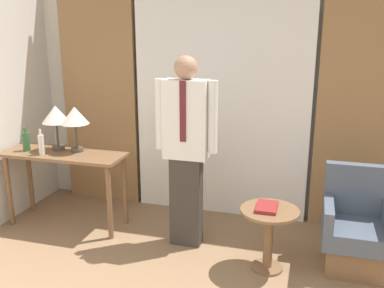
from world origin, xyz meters
TOP-DOWN VIEW (x-y plane):
  - wall_back at (0.00, 3.11)m, footprint 10.00×0.06m
  - curtain_sheer_center at (0.00, 2.98)m, footprint 1.88×0.06m
  - curtain_drape_left at (-1.43, 2.98)m, footprint 0.89×0.06m
  - curtain_drape_right at (1.43, 2.98)m, footprint 0.89×0.06m
  - desk at (-1.46, 2.23)m, footprint 1.27×0.48m
  - table_lamp_left at (-1.57, 2.30)m, footprint 0.28×0.28m
  - table_lamp_right at (-1.35, 2.30)m, footprint 0.28×0.28m
  - bottle_near_edge at (-1.63, 2.10)m, footprint 0.06×0.06m
  - bottle_by_lamp at (-1.87, 2.18)m, footprint 0.07×0.07m
  - person at (-0.14, 2.17)m, footprint 0.58×0.21m
  - armchair at (1.38, 2.17)m, footprint 0.57×0.57m
  - side_table at (0.66, 1.92)m, footprint 0.50×0.50m
  - book at (0.64, 1.92)m, footprint 0.17×0.26m

SIDE VIEW (x-z plane):
  - armchair at x=1.38m, z-range -0.11..0.77m
  - side_table at x=0.66m, z-range 0.10..0.66m
  - book at x=0.64m, z-range 0.56..0.59m
  - desk at x=-1.46m, z-range 0.26..1.05m
  - bottle_by_lamp at x=-1.87m, z-range 0.77..1.02m
  - bottle_near_edge at x=-1.63m, z-range 0.77..1.03m
  - person at x=-0.14m, z-range 0.09..1.89m
  - table_lamp_left at x=-1.57m, z-range 0.92..1.38m
  - table_lamp_right at x=-1.35m, z-range 0.92..1.38m
  - curtain_sheer_center at x=0.00m, z-range 0.00..2.58m
  - curtain_drape_left at x=-1.43m, z-range 0.00..2.58m
  - curtain_drape_right at x=1.43m, z-range 0.00..2.58m
  - wall_back at x=0.00m, z-range 0.00..2.70m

